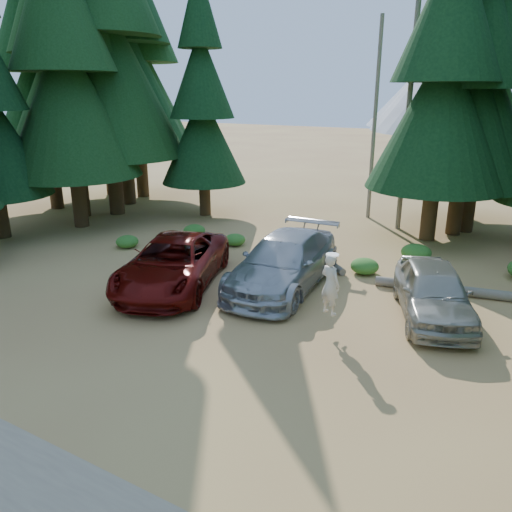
{
  "coord_description": "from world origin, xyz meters",
  "views": [
    {
      "loc": [
        6.57,
        -9.73,
        6.52
      ],
      "look_at": [
        -1.28,
        3.99,
        1.25
      ],
      "focal_mm": 35.0,
      "sensor_mm": 36.0,
      "label": 1
    }
  ],
  "objects_px": {
    "silver_minivan_right": "(433,291)",
    "log_left": "(198,243)",
    "silver_minivan_center": "(284,262)",
    "frisbee_player": "(330,284)",
    "log_mid": "(324,259)",
    "log_right": "(454,290)",
    "red_pickup": "(173,263)"
  },
  "relations": [
    {
      "from": "silver_minivan_center",
      "to": "frisbee_player",
      "type": "height_order",
      "value": "frisbee_player"
    },
    {
      "from": "silver_minivan_right",
      "to": "log_mid",
      "type": "height_order",
      "value": "silver_minivan_right"
    },
    {
      "from": "log_mid",
      "to": "log_right",
      "type": "xyz_separation_m",
      "value": [
        5.05,
        -0.96,
        0.03
      ]
    },
    {
      "from": "red_pickup",
      "to": "log_left",
      "type": "distance_m",
      "value": 4.82
    },
    {
      "from": "log_mid",
      "to": "log_right",
      "type": "height_order",
      "value": "log_right"
    },
    {
      "from": "log_left",
      "to": "silver_minivan_right",
      "type": "bearing_deg",
      "value": -48.22
    },
    {
      "from": "silver_minivan_right",
      "to": "log_mid",
      "type": "bearing_deg",
      "value": 125.2
    },
    {
      "from": "silver_minivan_center",
      "to": "log_left",
      "type": "height_order",
      "value": "silver_minivan_center"
    },
    {
      "from": "silver_minivan_right",
      "to": "log_left",
      "type": "height_order",
      "value": "silver_minivan_right"
    },
    {
      "from": "silver_minivan_center",
      "to": "log_mid",
      "type": "bearing_deg",
      "value": 81.11
    },
    {
      "from": "silver_minivan_center",
      "to": "log_right",
      "type": "xyz_separation_m",
      "value": [
        5.28,
        2.2,
        -0.74
      ]
    },
    {
      "from": "red_pickup",
      "to": "log_right",
      "type": "relative_size",
      "value": 1.19
    },
    {
      "from": "log_left",
      "to": "log_mid",
      "type": "xyz_separation_m",
      "value": [
        5.69,
        0.73,
        0.0
      ]
    },
    {
      "from": "red_pickup",
      "to": "log_mid",
      "type": "height_order",
      "value": "red_pickup"
    },
    {
      "from": "silver_minivan_right",
      "to": "log_left",
      "type": "xyz_separation_m",
      "value": [
        -10.42,
        2.38,
        -0.68
      ]
    },
    {
      "from": "silver_minivan_right",
      "to": "log_right",
      "type": "bearing_deg",
      "value": 60.15
    },
    {
      "from": "red_pickup",
      "to": "log_left",
      "type": "bearing_deg",
      "value": 95.76
    },
    {
      "from": "silver_minivan_center",
      "to": "silver_minivan_right",
      "type": "height_order",
      "value": "silver_minivan_center"
    },
    {
      "from": "red_pickup",
      "to": "silver_minivan_center",
      "type": "bearing_deg",
      "value": 8.54
    },
    {
      "from": "frisbee_player",
      "to": "log_mid",
      "type": "distance_m",
      "value": 6.13
    },
    {
      "from": "log_left",
      "to": "silver_minivan_center",
      "type": "bearing_deg",
      "value": -59.32
    },
    {
      "from": "silver_minivan_center",
      "to": "log_left",
      "type": "relative_size",
      "value": 1.64
    },
    {
      "from": "log_left",
      "to": "log_right",
      "type": "distance_m",
      "value": 10.74
    },
    {
      "from": "silver_minivan_right",
      "to": "log_right",
      "type": "height_order",
      "value": "silver_minivan_right"
    },
    {
      "from": "log_mid",
      "to": "log_right",
      "type": "bearing_deg",
      "value": 32.57
    },
    {
      "from": "red_pickup",
      "to": "frisbee_player",
      "type": "relative_size",
      "value": 3.49
    },
    {
      "from": "silver_minivan_right",
      "to": "log_left",
      "type": "relative_size",
      "value": 1.27
    },
    {
      "from": "log_left",
      "to": "log_right",
      "type": "xyz_separation_m",
      "value": [
        10.74,
        -0.23,
        0.03
      ]
    },
    {
      "from": "silver_minivan_center",
      "to": "frisbee_player",
      "type": "bearing_deg",
      "value": -46.74
    },
    {
      "from": "red_pickup",
      "to": "log_mid",
      "type": "xyz_separation_m",
      "value": [
        3.59,
        5.01,
        -0.72
      ]
    },
    {
      "from": "log_left",
      "to": "log_right",
      "type": "height_order",
      "value": "log_right"
    },
    {
      "from": "frisbee_player",
      "to": "log_left",
      "type": "height_order",
      "value": "frisbee_player"
    }
  ]
}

